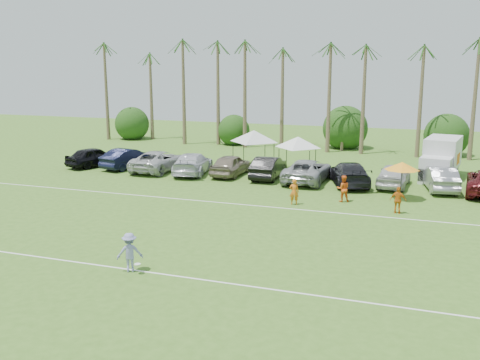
% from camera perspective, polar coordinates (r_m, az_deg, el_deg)
% --- Properties ---
extents(ground, '(120.00, 120.00, 0.00)m').
position_cam_1_polar(ground, '(23.57, -19.10, -10.05)').
color(ground, '#3E681F').
rests_on(ground, ground).
extents(field_lines, '(80.00, 12.10, 0.01)m').
position_cam_1_polar(field_lines, '(29.85, -9.63, -4.84)').
color(field_lines, white).
rests_on(field_lines, ground).
extents(palm_tree_0, '(2.40, 2.40, 8.90)m').
position_cam_1_polar(palm_tree_0, '(65.66, -14.31, 10.78)').
color(palm_tree_0, brown).
rests_on(palm_tree_0, ground).
extents(palm_tree_1, '(2.40, 2.40, 9.90)m').
position_cam_1_polar(palm_tree_1, '(63.05, -10.47, 11.70)').
color(palm_tree_1, brown).
rests_on(palm_tree_1, ground).
extents(palm_tree_2, '(2.40, 2.40, 10.90)m').
position_cam_1_polar(palm_tree_2, '(60.76, -6.29, 12.63)').
color(palm_tree_2, brown).
rests_on(palm_tree_2, ground).
extents(palm_tree_3, '(2.40, 2.40, 11.90)m').
position_cam_1_polar(palm_tree_3, '(59.18, -2.71, 13.52)').
color(palm_tree_3, brown).
rests_on(palm_tree_3, ground).
extents(palm_tree_4, '(2.40, 2.40, 8.90)m').
position_cam_1_polar(palm_tree_4, '(57.81, 1.07, 11.00)').
color(palm_tree_4, brown).
rests_on(palm_tree_4, ground).
extents(palm_tree_5, '(2.40, 2.40, 9.90)m').
position_cam_1_polar(palm_tree_5, '(56.69, 5.00, 11.82)').
color(palm_tree_5, brown).
rests_on(palm_tree_5, ground).
extents(palm_tree_6, '(2.40, 2.40, 10.90)m').
position_cam_1_polar(palm_tree_6, '(55.85, 9.10, 12.60)').
color(palm_tree_6, brown).
rests_on(palm_tree_6, ground).
extents(palm_tree_7, '(2.40, 2.40, 11.90)m').
position_cam_1_polar(palm_tree_7, '(55.29, 13.32, 13.31)').
color(palm_tree_7, brown).
rests_on(palm_tree_7, ground).
extents(palm_tree_8, '(2.40, 2.40, 8.90)m').
position_cam_1_polar(palm_tree_8, '(54.98, 18.46, 10.34)').
color(palm_tree_8, brown).
rests_on(palm_tree_8, ground).
extents(palm_tree_9, '(2.40, 2.40, 9.90)m').
position_cam_1_polar(palm_tree_9, '(55.11, 23.81, 10.85)').
color(palm_tree_9, brown).
rests_on(palm_tree_9, ground).
extents(bush_tree_0, '(4.00, 4.00, 4.00)m').
position_cam_1_polar(bush_tree_0, '(65.28, -11.36, 5.90)').
color(bush_tree_0, brown).
rests_on(bush_tree_0, ground).
extents(bush_tree_1, '(4.00, 4.00, 4.00)m').
position_cam_1_polar(bush_tree_1, '(59.79, -0.48, 5.58)').
color(bush_tree_1, brown).
rests_on(bush_tree_1, ground).
extents(bush_tree_2, '(4.00, 4.00, 4.00)m').
position_cam_1_polar(bush_tree_2, '(56.93, 11.02, 5.03)').
color(bush_tree_2, brown).
rests_on(bush_tree_2, ground).
extents(bush_tree_3, '(4.00, 4.00, 4.00)m').
position_cam_1_polar(bush_tree_3, '(56.41, 21.14, 4.37)').
color(bush_tree_3, brown).
rests_on(bush_tree_3, ground).
extents(sideline_player_a, '(0.67, 0.51, 1.64)m').
position_cam_1_polar(sideline_player_a, '(33.84, 5.79, -1.27)').
color(sideline_player_a, orange).
rests_on(sideline_player_a, ground).
extents(sideline_player_b, '(1.00, 0.88, 1.72)m').
position_cam_1_polar(sideline_player_b, '(35.01, 10.93, -0.91)').
color(sideline_player_b, '#E35919').
rests_on(sideline_player_b, ground).
extents(sideline_player_c, '(0.98, 0.47, 1.62)m').
position_cam_1_polar(sideline_player_c, '(33.01, 16.51, -2.08)').
color(sideline_player_c, orange).
rests_on(sideline_player_c, ground).
extents(box_truck, '(3.25, 6.32, 3.11)m').
position_cam_1_polar(box_truck, '(44.28, 20.64, 2.30)').
color(box_truck, silver).
rests_on(box_truck, ground).
extents(canopy_tent_left, '(4.43, 4.43, 3.59)m').
position_cam_1_polar(canopy_tent_left, '(46.85, 1.50, 5.33)').
color(canopy_tent_left, black).
rests_on(canopy_tent_left, ground).
extents(canopy_tent_right, '(3.99, 3.99, 3.24)m').
position_cam_1_polar(canopy_tent_right, '(45.17, 6.21, 4.62)').
color(canopy_tent_right, black).
rests_on(canopy_tent_right, ground).
extents(market_umbrella, '(2.25, 2.25, 2.50)m').
position_cam_1_polar(market_umbrella, '(36.19, 16.91, 1.45)').
color(market_umbrella, black).
rests_on(market_umbrella, ground).
extents(frisbee_player, '(1.27, 1.09, 1.71)m').
position_cam_1_polar(frisbee_player, '(23.37, -11.68, -7.57)').
color(frisbee_player, '#8386BA').
rests_on(frisbee_player, ground).
extents(parked_car_0, '(3.61, 5.38, 1.70)m').
position_cam_1_polar(parked_car_0, '(48.13, -15.31, 2.41)').
color(parked_car_0, black).
rests_on(parked_car_0, ground).
extents(parked_car_1, '(2.84, 5.43, 1.70)m').
position_cam_1_polar(parked_car_1, '(46.74, -11.89, 2.30)').
color(parked_car_1, black).
rests_on(parked_car_1, ground).
extents(parked_car_2, '(2.95, 6.19, 1.70)m').
position_cam_1_polar(parked_car_2, '(44.94, -8.65, 2.04)').
color(parked_car_2, '#B3B3B3').
rests_on(parked_car_2, ground).
extents(parked_car_3, '(3.35, 6.19, 1.70)m').
position_cam_1_polar(parked_car_3, '(43.44, -5.08, 1.78)').
color(parked_car_3, silver).
rests_on(parked_car_3, ground).
extents(parked_car_4, '(2.15, 5.05, 1.70)m').
position_cam_1_polar(parked_car_4, '(42.64, -1.00, 1.63)').
color(parked_car_4, gray).
rests_on(parked_car_4, ground).
extents(parked_car_5, '(1.93, 5.21, 1.70)m').
position_cam_1_polar(parked_car_5, '(41.65, 3.04, 1.36)').
color(parked_car_5, black).
rests_on(parked_car_5, ground).
extents(parked_car_6, '(2.95, 6.19, 1.70)m').
position_cam_1_polar(parked_car_6, '(40.62, 7.18, 1.00)').
color(parked_car_6, '#9A9B9E').
rests_on(parked_car_6, ground).
extents(parked_car_7, '(4.11, 6.32, 1.70)m').
position_cam_1_polar(parked_car_7, '(40.03, 11.56, 0.69)').
color(parked_car_7, black).
rests_on(parked_car_7, ground).
extents(parked_car_8, '(2.43, 5.15, 1.70)m').
position_cam_1_polar(parked_car_8, '(40.18, 16.08, 0.50)').
color(parked_car_8, silver).
rests_on(parked_car_8, ground).
extents(parked_car_9, '(2.65, 5.40, 1.70)m').
position_cam_1_polar(parked_car_9, '(40.15, 20.55, 0.19)').
color(parked_car_9, gray).
rests_on(parked_car_9, ground).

